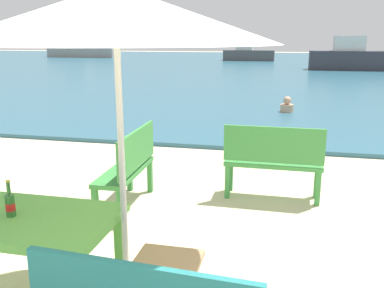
% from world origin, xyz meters
% --- Properties ---
extents(sea_water, '(120.00, 50.00, 0.08)m').
position_xyz_m(sea_water, '(0.00, 30.00, 0.04)').
color(sea_water, '#2D6075').
rests_on(sea_water, ground_plane).
extents(picnic_table_green, '(1.40, 0.80, 0.76)m').
position_xyz_m(picnic_table_green, '(-1.24, 0.08, 0.65)').
color(picnic_table_green, '#60B24C').
rests_on(picnic_table_green, ground_plane).
extents(beer_bottle_amber, '(0.07, 0.07, 0.26)m').
position_xyz_m(beer_bottle_amber, '(-1.26, 0.07, 0.85)').
color(beer_bottle_amber, '#2D662D').
rests_on(beer_bottle_amber, picnic_table_green).
extents(patio_umbrella, '(2.10, 2.10, 2.30)m').
position_xyz_m(patio_umbrella, '(-0.49, 0.25, 2.12)').
color(patio_umbrella, silver).
rests_on(patio_umbrella, ground_plane).
extents(side_table_wood, '(0.44, 0.44, 0.54)m').
position_xyz_m(side_table_wood, '(-0.14, 0.08, 0.35)').
color(side_table_wood, tan).
rests_on(side_table_wood, ground_plane).
extents(bench_green_left, '(0.39, 1.21, 0.95)m').
position_xyz_m(bench_green_left, '(-1.17, 2.13, 0.54)').
color(bench_green_left, '#3D8C42').
rests_on(bench_green_left, ground_plane).
extents(bench_green_right, '(1.20, 0.37, 0.95)m').
position_xyz_m(bench_green_right, '(0.46, 2.76, 0.54)').
color(bench_green_right, '#3D8C42').
rests_on(bench_green_right, ground_plane).
extents(swimmer_person, '(0.34, 0.34, 0.41)m').
position_xyz_m(swimmer_person, '(0.59, 8.95, 0.24)').
color(swimmer_person, tan).
rests_on(swimmer_person, sea_water).
extents(boat_ferry, '(5.49, 1.50, 2.00)m').
position_xyz_m(boat_ferry, '(4.45, 24.97, 0.80)').
color(boat_ferry, '#38383F').
rests_on(boat_ferry, sea_water).
extents(boat_fishing_trawler, '(4.22, 1.15, 1.53)m').
position_xyz_m(boat_fishing_trawler, '(-2.82, 34.17, 0.63)').
color(boat_fishing_trawler, '#4C4C4C').
rests_on(boat_fishing_trawler, sea_water).
extents(boat_tanker, '(6.89, 1.88, 2.51)m').
position_xyz_m(boat_tanker, '(-19.56, 37.29, 0.98)').
color(boat_tanker, gray).
rests_on(boat_tanker, sea_water).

